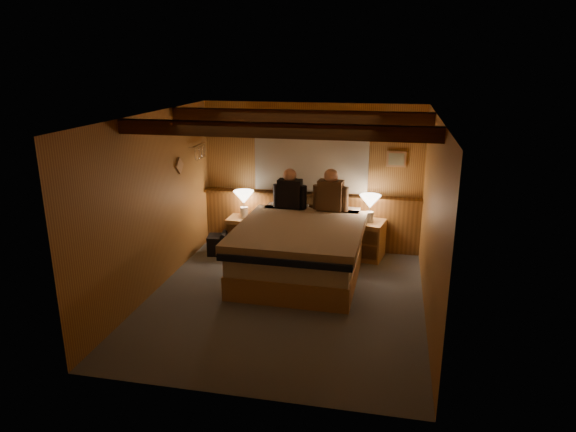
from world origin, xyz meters
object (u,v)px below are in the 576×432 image
(bed, at_px, (301,249))
(nightstand_left, at_px, (243,233))
(lamp_right, at_px, (370,203))
(person_right, at_px, (331,193))
(nightstand_right, at_px, (365,240))
(lamp_left, at_px, (244,199))
(duffel_bag, at_px, (224,244))
(person_left, at_px, (290,192))

(bed, distance_m, nightstand_left, 1.47)
(lamp_right, distance_m, person_right, 0.63)
(nightstand_right, relative_size, lamp_left, 1.45)
(nightstand_left, height_order, lamp_right, lamp_right)
(bed, relative_size, duffel_bag, 4.10)
(bed, xyz_separation_m, duffel_bag, (-1.37, 0.58, -0.24))
(lamp_right, bearing_deg, duffel_bag, -173.25)
(nightstand_left, height_order, person_left, person_left)
(lamp_right, height_order, duffel_bag, lamp_right)
(lamp_left, bearing_deg, lamp_right, -2.83)
(lamp_left, xyz_separation_m, lamp_right, (2.07, -0.10, 0.07))
(bed, distance_m, person_right, 1.09)
(bed, bearing_deg, lamp_right, 43.68)
(nightstand_right, xyz_separation_m, duffel_bag, (-2.26, -0.30, -0.14))
(lamp_right, xyz_separation_m, duffel_bag, (-2.31, -0.27, -0.75))
(bed, xyz_separation_m, lamp_left, (-1.13, 0.95, 0.44))
(lamp_right, bearing_deg, lamp_left, 177.17)
(nightstand_left, height_order, nightstand_right, nightstand_right)
(nightstand_right, height_order, duffel_bag, nightstand_right)
(bed, distance_m, duffel_bag, 1.51)
(lamp_right, relative_size, person_left, 0.65)
(lamp_right, distance_m, duffel_bag, 2.44)
(bed, distance_m, lamp_left, 1.55)
(duffel_bag, bearing_deg, nightstand_right, -2.46)
(nightstand_left, relative_size, lamp_left, 1.20)
(nightstand_left, distance_m, nightstand_right, 2.03)
(bed, height_order, person_right, person_right)
(nightstand_right, distance_m, person_left, 1.42)
(bed, height_order, person_left, person_left)
(person_right, distance_m, duffel_bag, 1.92)
(bed, height_order, nightstand_left, bed)
(person_left, bearing_deg, nightstand_left, 177.00)
(person_left, xyz_separation_m, duffel_bag, (-1.04, -0.25, -0.87))
(nightstand_right, distance_m, lamp_right, 0.61)
(nightstand_right, height_order, person_left, person_left)
(person_right, xyz_separation_m, duffel_bag, (-1.69, -0.24, -0.88))
(bed, height_order, lamp_left, lamp_left)
(person_left, bearing_deg, lamp_left, 173.71)
(lamp_left, distance_m, person_left, 0.83)
(person_left, height_order, person_right, person_right)
(bed, relative_size, lamp_left, 5.22)
(duffel_bag, bearing_deg, nightstand_left, 45.12)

